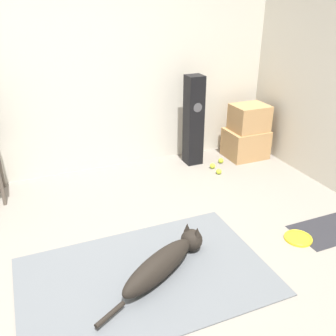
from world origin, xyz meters
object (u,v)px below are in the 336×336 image
Objects in this scene: cardboard_box_lower at (245,143)px; frisbee at (298,238)px; tennis_ball_by_boxes at (219,171)px; cardboard_box_upper at (249,118)px; floor_speaker at (194,121)px; tennis_ball_loose_on_carpet at (213,166)px; tennis_ball_near_speaker at (221,161)px; dog at (165,261)px.

frisbee is at bearing -108.58° from cardboard_box_lower.
tennis_ball_by_boxes is at bearing -149.85° from cardboard_box_lower.
cardboard_box_upper is 0.85m from tennis_ball_by_boxes.
floor_speaker is at bearing 108.03° from tennis_ball_by_boxes.
floor_speaker is 16.85× the size of tennis_ball_loose_on_carpet.
cardboard_box_lower is at bearing 9.80° from tennis_ball_near_speaker.
dog is 1.88m from tennis_ball_by_boxes.
cardboard_box_upper is at bearing 42.51° from dog.
dog is 2.03× the size of cardboard_box_lower.
tennis_ball_near_speaker is 1.00× the size of tennis_ball_loose_on_carpet.
dog reaches higher than frisbee.
dog is at bearing -129.35° from tennis_ball_loose_on_carpet.
frisbee is 3.70× the size of tennis_ball_loose_on_carpet.
tennis_ball_near_speaker is at bearing -170.20° from cardboard_box_lower.
floor_speaker is at bearing 172.49° from cardboard_box_lower.
dog is at bearing 177.96° from frisbee.
dog is 15.72× the size of tennis_ball_by_boxes.
tennis_ball_near_speaker is at bearing 55.77° from tennis_ball_by_boxes.
tennis_ball_by_boxes is 1.00× the size of tennis_ball_loose_on_carpet.
floor_speaker is (-0.74, 0.11, 0.02)m from cardboard_box_upper.
dog reaches higher than tennis_ball_by_boxes.
cardboard_box_lower is (0.59, 1.77, 0.17)m from frisbee.
dog is 2.53m from cardboard_box_lower.
cardboard_box_upper reaches higher than tennis_ball_loose_on_carpet.
tennis_ball_by_boxes is (0.01, 1.43, 0.02)m from frisbee.
cardboard_box_upper reaches higher than frisbee.
tennis_ball_near_speaker is at bearing 29.52° from tennis_ball_loose_on_carpet.
tennis_ball_by_boxes is at bearing 47.53° from dog.
tennis_ball_loose_on_carpet is (0.15, -0.26, -0.52)m from floor_speaker.
cardboard_box_upper is (0.61, 1.76, 0.53)m from frisbee.
tennis_ball_loose_on_carpet is (-0.18, -0.10, 0.00)m from tennis_ball_near_speaker.
floor_speaker is at bearing 171.59° from cardboard_box_upper.
dog reaches higher than tennis_ball_loose_on_carpet.
cardboard_box_lower is at bearing 135.39° from cardboard_box_upper.
floor_speaker is at bearing 119.41° from tennis_ball_loose_on_carpet.
dog is 2.57m from cardboard_box_upper.
frisbee is 1.95m from floor_speaker.
tennis_ball_loose_on_carpet is at bearing 50.65° from dog.
tennis_ball_by_boxes is (-0.60, -0.33, -0.50)m from cardboard_box_upper.
dog is at bearing -121.74° from floor_speaker.
cardboard_box_upper is at bearing -44.61° from cardboard_box_lower.
floor_speaker is (-0.73, 0.10, 0.37)m from cardboard_box_lower.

